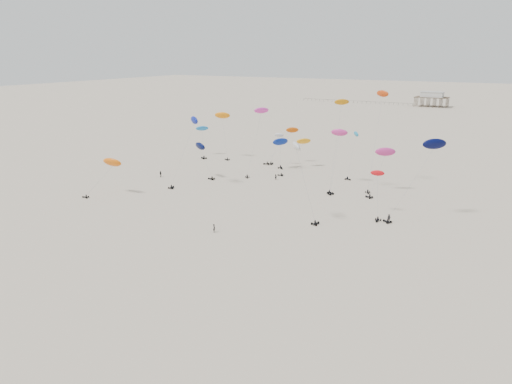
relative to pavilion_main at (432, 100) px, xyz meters
The scene contains 25 objects.
ground_plane 150.39m from the pavilion_main, 86.19° to the right, with size 900.00×900.00×0.00m, color beige.
pavilion_main is the anchor object (origin of this frame).
pier_fence 52.11m from the pavilion_main, behind, with size 80.20×0.20×1.50m.
rig_0 219.90m from the pavilion_main, 93.20° to the right, with size 4.64×13.94×20.38m.
rig_1 208.59m from the pavilion_main, 93.34° to the right, with size 4.54×2.81×10.42m.
rig_2 211.67m from the pavilion_main, 101.14° to the right, with size 8.14×9.34×11.21m.
rig_3 246.27m from the pavilion_main, 82.79° to the right, with size 4.73×8.49×10.53m.
rig_4 218.54m from the pavilion_main, 83.97° to the right, with size 4.64×16.49×26.78m.
rig_5 222.31m from the pavilion_main, 86.52° to the right, with size 6.46×15.51×18.68m.
rig_7 228.25m from the pavilion_main, 86.13° to the right, with size 4.13×8.80×23.77m.
rig_8 243.21m from the pavilion_main, 94.97° to the right, with size 6.08×10.44×18.91m.
rig_10 243.00m from the pavilion_main, 80.52° to the right, with size 10.45×13.30×18.80m.
rig_11 211.45m from the pavilion_main, 86.07° to the right, with size 3.31×10.55×13.56m.
rig_12 204.51m from the pavilion_main, 92.98° to the right, with size 8.64×10.45×13.15m.
rig_13 225.07m from the pavilion_main, 83.27° to the right, with size 5.50×12.23×12.89m.
rig_14 212.07m from the pavilion_main, 92.34° to the right, with size 4.65×5.46×9.60m.
rig_16 256.44m from the pavilion_main, 86.13° to the right, with size 8.45×4.95×17.32m.
rig_17 209.04m from the pavilion_main, 99.18° to the right, with size 8.22×6.92×15.77m.
rig_18 235.09m from the pavilion_main, 95.60° to the right, with size 8.11×4.09×10.44m.
rig_20 208.54m from the pavilion_main, 90.90° to the right, with size 4.93×17.96×16.22m.
rig_21 261.13m from the pavilion_main, 97.48° to the right, with size 6.83×9.12×10.72m.
spectator_0 270.67m from the pavilion_main, 88.93° to the right, with size 0.73×0.50×2.00m, color black.
spectator_1 249.68m from the pavilion_main, 82.06° to the right, with size 0.95×0.55×1.94m, color black.
spectator_2 241.65m from the pavilion_main, 98.14° to the right, with size 1.24×0.67×2.11m, color black.
spectator_3 226.03m from the pavilion_main, 90.82° to the right, with size 0.69×0.48×1.90m, color black.
Camera 1 is at (47.99, 0.04, 35.23)m, focal length 35.00 mm.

